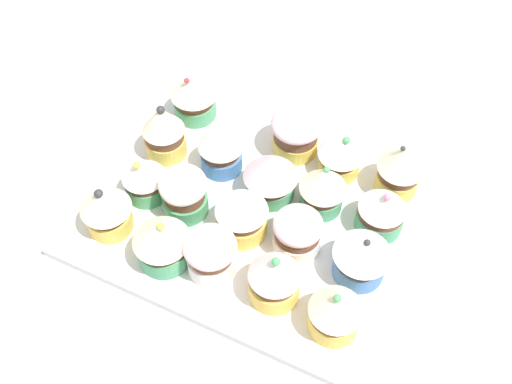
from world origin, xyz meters
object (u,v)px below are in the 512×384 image
at_px(cupcake_12, 323,187).
at_px(cupcake_6, 162,240).
at_px(cupcake_9, 238,211).
at_px(baking_tray, 256,209).
at_px(cupcake_11, 341,153).
at_px(cupcake_3, 106,209).
at_px(cupcake_10, 211,253).
at_px(cupcake_1, 164,131).
at_px(cupcake_17, 362,255).
at_px(cupcake_18, 336,311).
at_px(cupcake_2, 144,178).
at_px(cupcake_15, 401,168).
at_px(cupcake_8, 271,174).
at_px(cupcake_14, 275,276).
at_px(cupcake_7, 296,132).
at_px(cupcake_16, 382,209).
at_px(cupcake_5, 184,192).
at_px(cupcake_4, 221,146).
at_px(cupcake_13, 298,232).
at_px(cupcake_0, 194,96).

bearing_deg(cupcake_12, cupcake_6, -42.74).
bearing_deg(cupcake_9, baking_tray, 172.79).
distance_m(cupcake_6, cupcake_11, 0.25).
height_order(cupcake_3, cupcake_10, cupcake_3).
relative_size(cupcake_1, cupcake_17, 1.20).
height_order(cupcake_3, cupcake_18, cupcake_18).
bearing_deg(cupcake_2, baking_tray, 107.13).
relative_size(baking_tray, cupcake_3, 5.75).
height_order(cupcake_6, cupcake_11, cupcake_6).
height_order(cupcake_10, cupcake_15, cupcake_15).
distance_m(cupcake_8, cupcake_14, 0.14).
distance_m(cupcake_9, cupcake_14, 0.10).
height_order(cupcake_7, cupcake_12, cupcake_12).
bearing_deg(cupcake_17, cupcake_10, -66.44).
bearing_deg(cupcake_12, cupcake_16, 91.62).
distance_m(cupcake_1, cupcake_14, 0.25).
relative_size(cupcake_16, cupcake_18, 0.99).
relative_size(cupcake_3, cupcake_18, 0.97).
bearing_deg(cupcake_5, cupcake_16, 109.32).
xyz_separation_m(cupcake_8, cupcake_18, (0.14, 0.14, -0.00)).
height_order(cupcake_4, cupcake_12, cupcake_4).
relative_size(cupcake_1, cupcake_13, 1.46).
bearing_deg(cupcake_1, cupcake_14, 58.86).
relative_size(cupcake_4, cupcake_10, 1.28).
height_order(cupcake_7, cupcake_10, cupcake_7).
height_order(cupcake_0, cupcake_7, cupcake_0).
distance_m(cupcake_7, cupcake_13, 0.15).
distance_m(cupcake_7, cupcake_10, 0.21).
height_order(cupcake_11, cupcake_12, cupcake_12).
bearing_deg(cupcake_15, cupcake_6, -44.52).
relative_size(cupcake_8, cupcake_14, 0.86).
relative_size(cupcake_3, cupcake_6, 0.92).
xyz_separation_m(cupcake_5, cupcake_7, (-0.15, 0.08, -0.00)).
distance_m(baking_tray, cupcake_7, 0.12).
height_order(cupcake_12, cupcake_16, cupcake_12).
bearing_deg(cupcake_13, cupcake_5, -85.92).
bearing_deg(cupcake_12, cupcake_18, 26.43).
bearing_deg(cupcake_9, cupcake_14, 50.60).
distance_m(cupcake_7, cupcake_15, 0.14).
bearing_deg(cupcake_13, baking_tray, -114.22).
bearing_deg(baking_tray, cupcake_7, 176.62).
relative_size(cupcake_9, cupcake_17, 0.99).
relative_size(cupcake_2, cupcake_13, 1.13).
bearing_deg(cupcake_2, cupcake_6, 43.72).
distance_m(cupcake_0, cupcake_11, 0.22).
bearing_deg(cupcake_9, cupcake_8, 169.58).
xyz_separation_m(cupcake_2, cupcake_8, (-0.07, 0.14, 0.01)).
relative_size(cupcake_6, cupcake_16, 1.07).
height_order(cupcake_1, cupcake_14, cupcake_1).
xyz_separation_m(cupcake_3, cupcake_6, (0.01, 0.08, 0.00)).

